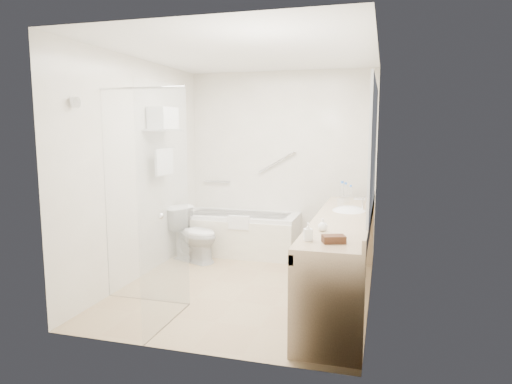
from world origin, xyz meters
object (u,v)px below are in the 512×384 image
(water_bottle_left, at_px, (351,192))
(toilet, at_px, (194,235))
(amenity_basket, at_px, (334,239))
(bathtub, at_px, (240,233))
(vanity_counter, at_px, (342,238))

(water_bottle_left, bearing_deg, toilet, -168.44)
(amenity_basket, height_order, water_bottle_left, water_bottle_left)
(amenity_basket, distance_m, water_bottle_left, 2.31)
(bathtub, relative_size, toilet, 2.27)
(vanity_counter, bearing_deg, bathtub, 137.65)
(bathtub, height_order, water_bottle_left, water_bottle_left)
(amenity_basket, bearing_deg, vanity_counter, 91.17)
(vanity_counter, height_order, toilet, vanity_counter)
(bathtub, bearing_deg, toilet, -129.87)
(toilet, xyz_separation_m, amenity_basket, (2.00, -1.91, 0.53))
(bathtub, xyz_separation_m, vanity_counter, (1.52, -1.39, 0.36))
(bathtub, bearing_deg, amenity_basket, -57.72)
(toilet, distance_m, amenity_basket, 2.81)
(amenity_basket, bearing_deg, toilet, 136.29)
(bathtub, distance_m, toilet, 0.71)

